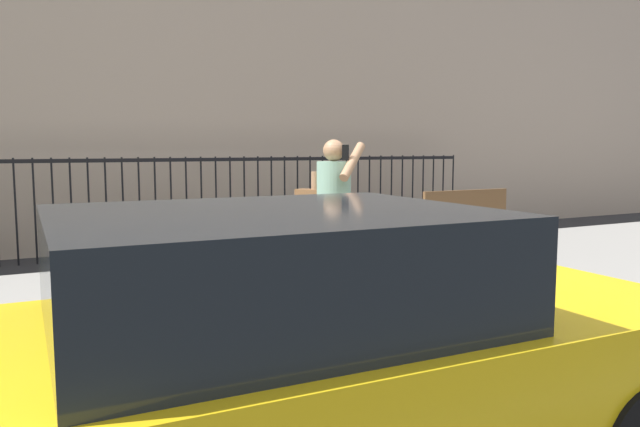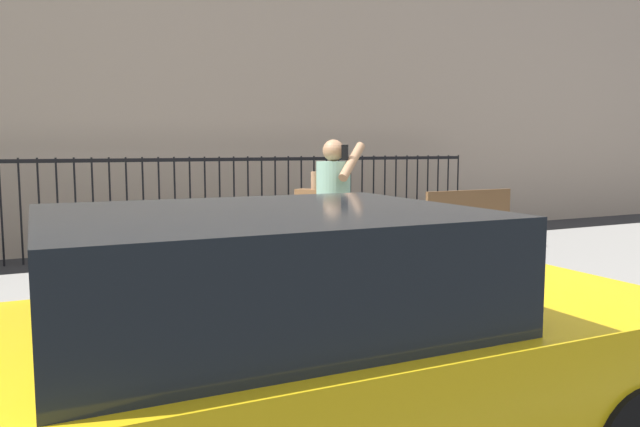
% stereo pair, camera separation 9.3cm
% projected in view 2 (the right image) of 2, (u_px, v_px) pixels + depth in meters
% --- Properties ---
extents(ground_plane, '(60.00, 60.00, 0.00)m').
position_uv_depth(ground_plane, '(333.00, 369.00, 4.81)').
color(ground_plane, '#28282B').
extents(sidewalk, '(28.00, 4.40, 0.15)m').
position_uv_depth(sidewalk, '(242.00, 298.00, 6.76)').
color(sidewalk, gray).
rests_on(sidewalk, ground).
extents(iron_fence, '(12.03, 0.04, 1.60)m').
position_uv_depth(iron_fence, '(167.00, 192.00, 9.96)').
color(iron_fence, black).
rests_on(iron_fence, ground).
extents(taxi_yellow, '(4.23, 1.92, 1.45)m').
position_uv_depth(taxi_yellow, '(292.00, 358.00, 3.02)').
color(taxi_yellow, yellow).
rests_on(taxi_yellow, ground).
extents(pedestrian_on_phone, '(0.65, 0.71, 1.68)m').
position_uv_depth(pedestrian_on_phone, '(331.00, 210.00, 6.06)').
color(pedestrian_on_phone, '#936B4C').
rests_on(pedestrian_on_phone, sidewalk).
extents(street_bench, '(1.60, 0.45, 0.95)m').
position_uv_depth(street_bench, '(464.00, 218.00, 9.45)').
color(street_bench, brown).
rests_on(street_bench, sidewalk).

